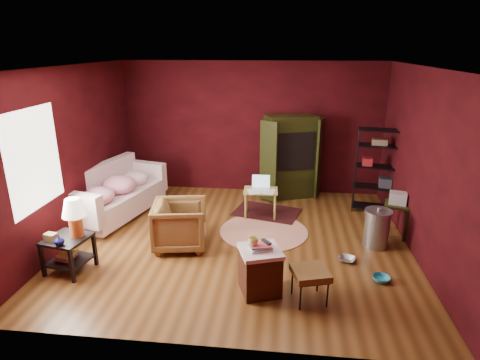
% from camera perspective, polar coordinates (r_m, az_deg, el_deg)
% --- Properties ---
extents(room, '(5.54, 5.04, 2.84)m').
position_cam_1_polar(room, '(6.24, -0.58, 2.89)').
color(room, brown).
rests_on(room, ground).
extents(sofa, '(0.94, 1.91, 0.72)m').
position_cam_1_polar(sofa, '(7.89, -17.14, -2.53)').
color(sofa, white).
rests_on(sofa, ground).
extents(armchair, '(0.88, 0.92, 0.83)m').
position_cam_1_polar(armchair, '(6.48, -8.52, -6.01)').
color(armchair, black).
rests_on(armchair, ground).
extents(pet_bowl_steel, '(0.26, 0.15, 0.25)m').
position_cam_1_polar(pet_bowl_steel, '(6.32, 15.02, -10.10)').
color(pet_bowl_steel, '#ADAEB4').
rests_on(pet_bowl_steel, ground).
extents(pet_bowl_turquoise, '(0.25, 0.15, 0.24)m').
position_cam_1_polar(pet_bowl_turquoise, '(5.97, 19.54, -12.45)').
color(pet_bowl_turquoise, teal).
rests_on(pet_bowl_turquoise, ground).
extents(vase, '(0.14, 0.15, 0.14)m').
position_cam_1_polar(vase, '(6.00, -24.35, -7.84)').
color(vase, '#0C0D3D').
rests_on(vase, side_table).
extents(mug, '(0.15, 0.13, 0.13)m').
position_cam_1_polar(mug, '(5.12, 1.91, -8.61)').
color(mug, '#DFD06D').
rests_on(mug, hamper).
extents(side_table, '(0.65, 0.65, 1.09)m').
position_cam_1_polar(side_table, '(6.14, -22.90, -6.35)').
color(side_table, black).
rests_on(side_table, ground).
extents(sofa_cushions, '(1.36, 2.30, 0.90)m').
position_cam_1_polar(sofa_cushions, '(7.89, -17.38, -1.92)').
color(sofa_cushions, white).
rests_on(sofa_cushions, sofa).
extents(hamper, '(0.64, 0.64, 0.71)m').
position_cam_1_polar(hamper, '(5.35, 2.86, -12.61)').
color(hamper, '#491F10').
rests_on(hamper, ground).
extents(footstool, '(0.54, 0.54, 0.44)m').
position_cam_1_polar(footstool, '(5.22, 9.97, -13.01)').
color(footstool, black).
rests_on(footstool, ground).
extents(rug_round, '(1.84, 1.84, 0.01)m').
position_cam_1_polar(rug_round, '(7.08, 3.38, -7.27)').
color(rug_round, beige).
rests_on(rug_round, ground).
extents(rug_oriental, '(1.38, 1.09, 0.01)m').
position_cam_1_polar(rug_oriental, '(7.83, 3.79, -4.56)').
color(rug_oriental, '#4A1317').
rests_on(rug_oriental, ground).
extents(laptop_desk, '(0.64, 0.52, 0.77)m').
position_cam_1_polar(laptop_desk, '(7.50, 2.96, -1.79)').
color(laptop_desk, tan).
rests_on(laptop_desk, ground).
extents(tv_armoire, '(1.29, 0.99, 1.74)m').
position_cam_1_polar(tv_armoire, '(8.46, 7.18, 3.49)').
color(tv_armoire, '#28290B').
rests_on(tv_armoire, ground).
extents(wire_shelving, '(0.84, 0.47, 1.63)m').
position_cam_1_polar(wire_shelving, '(8.05, 18.96, 1.74)').
color(wire_shelving, black).
rests_on(wire_shelving, ground).
extents(small_stand, '(0.48, 0.48, 0.78)m').
position_cam_1_polar(small_stand, '(7.19, 21.44, -3.16)').
color(small_stand, '#28290B').
rests_on(small_stand, ground).
extents(trash_can, '(0.56, 0.56, 0.67)m').
position_cam_1_polar(trash_can, '(6.82, 18.87, -6.51)').
color(trash_can, '#A3A7AA').
rests_on(trash_can, ground).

